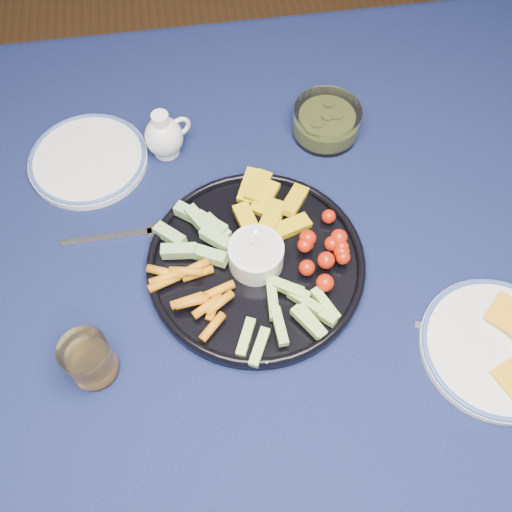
{
  "coord_description": "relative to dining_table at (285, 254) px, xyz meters",
  "views": [
    {
      "loc": [
        -0.13,
        -0.5,
        1.56
      ],
      "look_at": [
        -0.06,
        -0.06,
        0.78
      ],
      "focal_mm": 40.0,
      "sensor_mm": 36.0,
      "label": 1
    }
  ],
  "objects": [
    {
      "name": "juice_tumbler",
      "position": [
        -0.32,
        -0.2,
        0.12
      ],
      "size": [
        0.07,
        0.07,
        0.08
      ],
      "color": "silver",
      "rests_on": "dining_table"
    },
    {
      "name": "side_plate_extra",
      "position": [
        -0.33,
        0.19,
        0.1
      ],
      "size": [
        0.21,
        0.21,
        0.02
      ],
      "color": "white",
      "rests_on": "dining_table"
    },
    {
      "name": "fork_left",
      "position": [
        -0.27,
        0.03,
        0.09
      ],
      "size": [
        0.18,
        0.02,
        0.0
      ],
      "color": "white",
      "rests_on": "dining_table"
    },
    {
      "name": "cheese_plate",
      "position": [
        0.27,
        -0.26,
        0.1
      ],
      "size": [
        0.23,
        0.23,
        0.03
      ],
      "color": "white",
      "rests_on": "dining_table"
    },
    {
      "name": "pickle_bowl",
      "position": [
        0.11,
        0.2,
        0.11
      ],
      "size": [
        0.12,
        0.12,
        0.06
      ],
      "color": "silver",
      "rests_on": "dining_table"
    },
    {
      "name": "creamer_pitcher",
      "position": [
        -0.19,
        0.2,
        0.13
      ],
      "size": [
        0.08,
        0.07,
        0.09
      ],
      "color": "white",
      "rests_on": "dining_table"
    },
    {
      "name": "crudite_platter",
      "position": [
        -0.07,
        -0.06,
        0.11
      ],
      "size": [
        0.35,
        0.35,
        0.11
      ],
      "color": "black",
      "rests_on": "dining_table"
    },
    {
      "name": "fork_right",
      "position": [
        0.27,
        -0.24,
        0.09
      ],
      "size": [
        0.18,
        0.08,
        0.0
      ],
      "color": "white",
      "rests_on": "dining_table"
    },
    {
      "name": "dining_table",
      "position": [
        0.0,
        0.0,
        0.0
      ],
      "size": [
        1.67,
        1.07,
        0.75
      ],
      "color": "#522C1B",
      "rests_on": "ground"
    }
  ]
}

